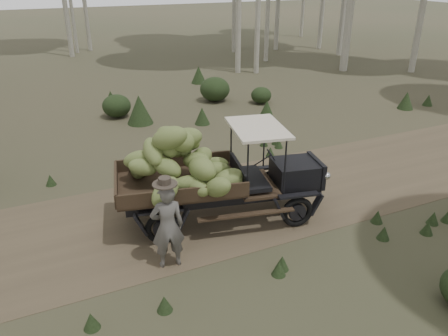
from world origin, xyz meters
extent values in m
plane|color=#473D2B|center=(0.00, 0.00, 0.00)|extent=(120.00, 120.00, 0.00)
cube|color=brown|center=(0.00, 0.00, 0.00)|extent=(70.00, 4.00, 0.01)
cube|color=black|center=(1.09, -0.83, 0.95)|extent=(1.11, 1.07, 0.52)
cube|color=black|center=(1.60, -0.93, 0.95)|extent=(0.29, 0.94, 0.59)
cube|color=black|center=(-0.20, -0.56, 1.04)|extent=(0.35, 1.31, 0.52)
cube|color=#38281C|center=(-1.50, -0.28, 0.95)|extent=(2.94, 2.21, 0.08)
cube|color=#38281C|center=(-1.32, 0.55, 1.12)|extent=(2.60, 0.60, 0.30)
cube|color=#38281C|center=(-1.67, -1.12, 1.12)|extent=(2.60, 0.60, 0.30)
cube|color=#38281C|center=(-2.79, -0.01, 1.12)|extent=(0.40, 1.68, 0.30)
cube|color=beige|center=(0.19, -0.64, 2.10)|extent=(1.39, 1.80, 0.06)
cube|color=black|center=(-0.45, -0.14, 0.59)|extent=(4.28, 0.98, 0.17)
cube|color=black|center=(-0.60, -0.84, 0.59)|extent=(4.28, 0.98, 0.17)
torus|color=black|center=(1.06, -0.05, 0.36)|extent=(0.73, 0.27, 0.72)
torus|color=black|center=(0.75, -1.53, 0.36)|extent=(0.73, 0.27, 0.72)
torus|color=black|center=(-1.81, 0.55, 0.36)|extent=(0.73, 0.27, 0.72)
torus|color=black|center=(-2.12, -0.93, 0.36)|extent=(0.73, 0.27, 0.72)
sphere|color=beige|center=(1.76, -0.53, 0.99)|extent=(0.17, 0.17, 0.17)
sphere|color=beige|center=(1.59, -1.37, 0.99)|extent=(0.17, 0.17, 0.17)
ellipsoid|color=olive|center=(-1.47, -0.84, 1.21)|extent=(0.86, 0.59, 0.41)
ellipsoid|color=olive|center=(-1.81, -0.50, 1.50)|extent=(0.76, 0.81, 0.55)
ellipsoid|color=olive|center=(-1.21, -0.09, 1.82)|extent=(0.81, 0.55, 0.61)
ellipsoid|color=olive|center=(-1.29, -0.30, 1.99)|extent=(0.72, 0.49, 0.44)
ellipsoid|color=olive|center=(-0.62, -0.93, 1.14)|extent=(0.92, 0.72, 0.50)
ellipsoid|color=olive|center=(-1.19, -0.53, 1.54)|extent=(0.70, 0.76, 0.48)
ellipsoid|color=olive|center=(-1.41, 0.01, 1.73)|extent=(0.75, 0.85, 0.60)
ellipsoid|color=olive|center=(-1.55, -0.30, 2.04)|extent=(0.73, 0.77, 0.54)
ellipsoid|color=olive|center=(-2.14, 0.51, 1.19)|extent=(0.75, 0.94, 0.64)
ellipsoid|color=olive|center=(-2.23, 0.10, 1.51)|extent=(0.89, 0.80, 0.59)
ellipsoid|color=olive|center=(-1.34, 0.02, 1.73)|extent=(0.53, 0.87, 0.65)
ellipsoid|color=olive|center=(-1.61, -0.16, 2.02)|extent=(0.71, 0.82, 0.50)
ellipsoid|color=olive|center=(-1.35, -0.97, 1.17)|extent=(0.60, 0.77, 0.42)
ellipsoid|color=olive|center=(-0.99, -0.29, 1.48)|extent=(0.78, 0.64, 0.56)
ellipsoid|color=olive|center=(-1.72, -0.21, 1.82)|extent=(0.63, 0.77, 0.57)
ellipsoid|color=olive|center=(-1.45, -0.36, 1.98)|extent=(0.78, 0.83, 0.57)
ellipsoid|color=olive|center=(-0.55, -0.10, 1.16)|extent=(0.71, 0.67, 0.44)
ellipsoid|color=olive|center=(-2.25, -0.22, 1.47)|extent=(0.73, 0.63, 0.43)
ellipsoid|color=olive|center=(-1.38, -0.09, 1.81)|extent=(0.91, 0.61, 0.59)
ellipsoid|color=olive|center=(-1.49, -0.17, 1.98)|extent=(0.92, 0.74, 0.64)
ellipsoid|color=olive|center=(-0.69, -0.41, 1.16)|extent=(0.86, 0.50, 0.50)
ellipsoid|color=olive|center=(-1.19, -0.88, 1.49)|extent=(0.62, 0.84, 0.52)
ellipsoid|color=olive|center=(-2.00, -0.20, 1.76)|extent=(0.44, 0.88, 0.66)
ellipsoid|color=olive|center=(-1.69, -0.39, 2.08)|extent=(0.99, 0.88, 0.70)
ellipsoid|color=olive|center=(-2.05, -1.09, 1.27)|extent=(0.92, 0.75, 0.71)
ellipsoid|color=olive|center=(-1.04, -1.30, 1.25)|extent=(0.67, 0.86, 0.66)
imported|color=#54514D|center=(-2.22, -1.67, 0.86)|extent=(0.68, 0.49, 1.72)
cylinder|color=#383027|center=(-2.22, -1.67, 1.74)|extent=(0.51, 0.51, 0.02)
cylinder|color=#383027|center=(-2.22, -1.67, 1.80)|extent=(0.26, 0.26, 0.14)
cone|color=#233319|center=(-1.02, 9.70, 0.28)|extent=(0.51, 0.51, 0.56)
cone|color=#233319|center=(4.19, 5.80, 0.27)|extent=(0.49, 0.49, 0.54)
cone|color=#233319|center=(3.65, 11.56, 0.41)|extent=(0.74, 0.74, 0.82)
ellipsoid|color=#233319|center=(-1.16, 7.88, 0.44)|extent=(1.07, 1.07, 0.86)
ellipsoid|color=#233319|center=(4.72, 7.19, 0.35)|extent=(0.85, 0.85, 0.68)
ellipsoid|color=#233319|center=(3.10, 8.31, 0.52)|extent=(1.26, 1.26, 1.01)
cone|color=#233319|center=(9.63, 4.07, 0.35)|extent=(0.63, 0.63, 0.70)
cone|color=#233319|center=(-0.56, 6.78, 0.53)|extent=(0.95, 0.95, 1.05)
cone|color=#233319|center=(1.48, 5.76, 0.31)|extent=(0.56, 0.56, 0.62)
cone|color=#233319|center=(10.83, 4.03, 0.23)|extent=(0.41, 0.41, 0.45)
cone|color=#233319|center=(2.80, 2.60, 0.15)|extent=(0.27, 0.27, 0.30)
cone|color=#233319|center=(-3.99, 2.86, 0.15)|extent=(0.27, 0.27, 0.30)
cone|color=#233319|center=(-0.34, -2.69, 0.15)|extent=(0.27, 0.27, 0.30)
cone|color=#233319|center=(2.46, 2.95, 0.15)|extent=(0.27, 0.27, 0.30)
cone|color=#233319|center=(-1.32, 2.59, 0.15)|extent=(0.27, 0.27, 0.30)
cone|color=#233319|center=(2.88, 2.91, 0.15)|extent=(0.27, 0.27, 0.30)
cone|color=#233319|center=(2.48, -2.15, 0.15)|extent=(0.27, 0.27, 0.30)
cone|color=#233319|center=(-3.86, -2.71, 0.15)|extent=(0.27, 0.27, 0.30)
cone|color=#233319|center=(2.21, 2.12, 0.15)|extent=(0.27, 0.27, 0.30)
cone|color=#233319|center=(3.95, -2.79, 0.15)|extent=(0.27, 0.27, 0.30)
cone|color=#233319|center=(-2.69, -2.82, 0.15)|extent=(0.27, 0.27, 0.30)
cone|color=#233319|center=(2.14, -2.71, 0.15)|extent=(0.27, 0.27, 0.30)
cone|color=#233319|center=(3.58, -2.71, 0.15)|extent=(0.27, 0.27, 0.30)
cone|color=#233319|center=(-0.48, -2.81, 0.15)|extent=(0.27, 0.27, 0.30)
cone|color=#233319|center=(3.13, -2.96, 0.15)|extent=(0.27, 0.27, 0.30)
camera|label=1|loc=(-4.14, -8.33, 5.22)|focal=35.00mm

